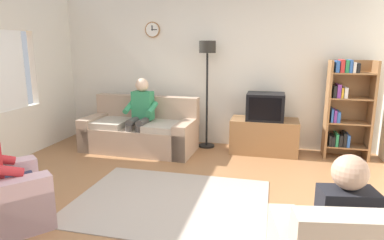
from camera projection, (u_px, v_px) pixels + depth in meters
ground_plane at (169, 206)px, 3.74m from camera, size 12.00×12.00×0.00m
back_wall_assembly at (213, 70)px, 5.97m from camera, size 6.20×0.17×2.70m
couch at (140, 132)px, 5.75m from camera, size 1.93×0.94×0.90m
tv_stand at (264, 136)px, 5.59m from camera, size 1.10×0.56×0.57m
tv at (265, 107)px, 5.46m from camera, size 0.60×0.49×0.44m
bookshelf at (345, 107)px, 5.26m from camera, size 0.68×0.36×1.56m
floor_lamp at (207, 65)px, 5.67m from camera, size 0.28×0.28×1.85m
area_rug at (171, 201)px, 3.86m from camera, size 2.20×1.70×0.01m
person_on_couch at (140, 111)px, 5.55m from camera, size 0.52×0.55×1.24m
person_in_left_armchair at (1, 168)px, 3.24m from camera, size 0.63×0.64×1.12m
person_in_right_armchair at (339, 225)px, 2.20m from camera, size 0.56×0.58×1.12m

